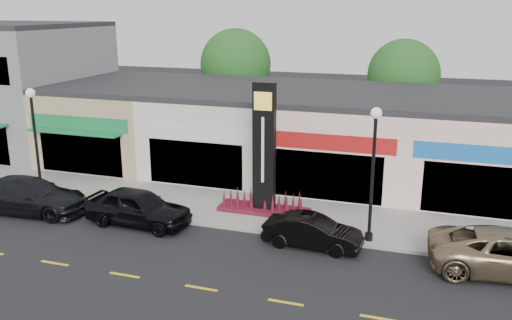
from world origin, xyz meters
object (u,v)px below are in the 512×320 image
(car_dark_sedan, at_px, (29,196))
(car_gold_suv, at_px, (512,253))
(car_black_sedan, at_px, (138,207))
(lamp_west_near, at_px, (35,133))
(pylon_sign, at_px, (264,168))
(car_black_conv, at_px, (313,232))
(lamp_east_near, at_px, (373,161))

(car_dark_sedan, xyz_separation_m, car_gold_suv, (20.69, 0.41, -0.02))
(car_black_sedan, bearing_deg, lamp_west_near, 82.15)
(pylon_sign, relative_size, car_gold_suv, 1.04)
(car_black_sedan, bearing_deg, car_black_conv, -86.12)
(lamp_west_near, relative_size, lamp_east_near, 1.00)
(lamp_east_near, xyz_separation_m, car_gold_suv, (5.17, -1.02, -2.67))
(lamp_west_near, bearing_deg, car_gold_suv, -2.77)
(pylon_sign, height_order, car_black_sedan, pylon_sign)
(lamp_west_near, xyz_separation_m, car_black_sedan, (6.08, -1.17, -2.66))
(car_dark_sedan, bearing_deg, pylon_sign, -78.52)
(lamp_east_near, relative_size, car_black_conv, 1.39)
(lamp_west_near, height_order, car_dark_sedan, lamp_west_near)
(lamp_west_near, bearing_deg, car_dark_sedan, -71.72)
(car_dark_sedan, distance_m, car_black_sedan, 5.61)
(lamp_east_near, bearing_deg, lamp_west_near, 180.00)
(pylon_sign, bearing_deg, car_black_sedan, -149.78)
(car_black_sedan, xyz_separation_m, car_gold_suv, (15.08, 0.14, -0.02))
(car_black_conv, bearing_deg, lamp_east_near, -60.29)
(lamp_west_near, distance_m, pylon_sign, 11.19)
(lamp_west_near, height_order, lamp_east_near, same)
(lamp_east_near, distance_m, car_black_conv, 3.68)
(pylon_sign, height_order, car_gold_suv, pylon_sign)
(lamp_west_near, distance_m, car_gold_suv, 21.36)
(lamp_west_near, relative_size, car_black_sedan, 1.14)
(car_black_conv, bearing_deg, car_gold_suv, -86.60)
(car_black_conv, bearing_deg, pylon_sign, 49.66)
(car_dark_sedan, height_order, car_black_conv, car_dark_sedan)
(pylon_sign, distance_m, car_black_sedan, 5.88)
(pylon_sign, distance_m, car_dark_sedan, 11.08)
(pylon_sign, bearing_deg, car_black_conv, -43.53)
(car_black_conv, height_order, car_gold_suv, car_gold_suv)
(pylon_sign, bearing_deg, lamp_west_near, -171.23)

